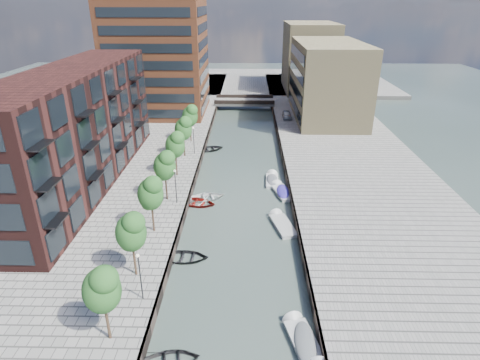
{
  "coord_description": "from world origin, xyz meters",
  "views": [
    {
      "loc": [
        0.9,
        -16.46,
        22.32
      ],
      "look_at": [
        0.0,
        25.0,
        3.5
      ],
      "focal_mm": 30.0,
      "sensor_mm": 36.0,
      "label": 1
    }
  ],
  "objects_px": {
    "bridge": "(245,102)",
    "sloop_2": "(197,204)",
    "tree_6": "(190,115)",
    "sloop_3": "(206,200)",
    "tree_5": "(183,128)",
    "tree_0": "(101,288)",
    "motorboat_2": "(281,224)",
    "sloop_0": "(185,259)",
    "sloop_4": "(209,150)",
    "tree_1": "(131,230)",
    "motorboat_3": "(282,191)",
    "tree_2": "(150,192)",
    "motorboat_1": "(303,340)",
    "tree_3": "(164,165)",
    "car": "(287,115)",
    "tree_4": "(175,144)",
    "motorboat_4": "(272,180)"
  },
  "relations": [
    {
      "from": "tree_0",
      "to": "sloop_0",
      "type": "height_order",
      "value": "tree_0"
    },
    {
      "from": "tree_0",
      "to": "sloop_2",
      "type": "bearing_deg",
      "value": 81.12
    },
    {
      "from": "sloop_4",
      "to": "sloop_3",
      "type": "bearing_deg",
      "value": 163.94
    },
    {
      "from": "tree_5",
      "to": "motorboat_2",
      "type": "height_order",
      "value": "tree_5"
    },
    {
      "from": "tree_4",
      "to": "motorboat_1",
      "type": "relative_size",
      "value": 1.16
    },
    {
      "from": "tree_4",
      "to": "motorboat_4",
      "type": "distance_m",
      "value": 13.65
    },
    {
      "from": "tree_4",
      "to": "motorboat_2",
      "type": "xyz_separation_m",
      "value": [
        13.04,
        -10.88,
        -5.21
      ]
    },
    {
      "from": "tree_3",
      "to": "motorboat_3",
      "type": "distance_m",
      "value": 15.09
    },
    {
      "from": "tree_5",
      "to": "tree_6",
      "type": "height_order",
      "value": "same"
    },
    {
      "from": "tree_0",
      "to": "sloop_0",
      "type": "xyz_separation_m",
      "value": [
        3.55,
        10.56,
        -5.31
      ]
    },
    {
      "from": "tree_1",
      "to": "sloop_4",
      "type": "relative_size",
      "value": 1.25
    },
    {
      "from": "tree_1",
      "to": "motorboat_2",
      "type": "xyz_separation_m",
      "value": [
        13.04,
        10.12,
        -5.21
      ]
    },
    {
      "from": "bridge",
      "to": "tree_0",
      "type": "relative_size",
      "value": 2.18
    },
    {
      "from": "tree_5",
      "to": "motorboat_1",
      "type": "distance_m",
      "value": 37.03
    },
    {
      "from": "tree_3",
      "to": "tree_6",
      "type": "xyz_separation_m",
      "value": [
        0.0,
        21.0,
        0.0
      ]
    },
    {
      "from": "sloop_4",
      "to": "motorboat_3",
      "type": "xyz_separation_m",
      "value": [
        10.55,
        -15.26,
        0.2
      ]
    },
    {
      "from": "bridge",
      "to": "tree_3",
      "type": "bearing_deg",
      "value": -100.25
    },
    {
      "from": "tree_4",
      "to": "motorboat_3",
      "type": "height_order",
      "value": "tree_4"
    },
    {
      "from": "tree_0",
      "to": "sloop_2",
      "type": "xyz_separation_m",
      "value": [
        3.37,
        21.55,
        -5.31
      ]
    },
    {
      "from": "sloop_2",
      "to": "motorboat_3",
      "type": "xyz_separation_m",
      "value": [
        10.28,
        3.35,
        0.2
      ]
    },
    {
      "from": "sloop_0",
      "to": "sloop_4",
      "type": "relative_size",
      "value": 0.94
    },
    {
      "from": "bridge",
      "to": "sloop_2",
      "type": "bearing_deg",
      "value": -96.31
    },
    {
      "from": "tree_5",
      "to": "bridge",
      "type": "bearing_deg",
      "value": 75.56
    },
    {
      "from": "motorboat_1",
      "to": "tree_2",
      "type": "bearing_deg",
      "value": 135.54
    },
    {
      "from": "bridge",
      "to": "sloop_0",
      "type": "relative_size",
      "value": 2.91
    },
    {
      "from": "tree_0",
      "to": "motorboat_2",
      "type": "bearing_deg",
      "value": 52.7
    },
    {
      "from": "sloop_3",
      "to": "car",
      "type": "relative_size",
      "value": 1.11
    },
    {
      "from": "tree_0",
      "to": "car",
      "type": "height_order",
      "value": "tree_0"
    },
    {
      "from": "tree_6",
      "to": "sloop_2",
      "type": "relative_size",
      "value": 1.29
    },
    {
      "from": "tree_6",
      "to": "sloop_3",
      "type": "distance_m",
      "value": 20.34
    },
    {
      "from": "bridge",
      "to": "sloop_3",
      "type": "distance_m",
      "value": 45.35
    },
    {
      "from": "car",
      "to": "tree_1",
      "type": "bearing_deg",
      "value": -109.27
    },
    {
      "from": "sloop_2",
      "to": "sloop_4",
      "type": "bearing_deg",
      "value": 14.45
    },
    {
      "from": "motorboat_1",
      "to": "tree_5",
      "type": "bearing_deg",
      "value": 111.42
    },
    {
      "from": "tree_1",
      "to": "motorboat_3",
      "type": "distance_m",
      "value": 23.08
    },
    {
      "from": "tree_0",
      "to": "sloop_4",
      "type": "height_order",
      "value": "tree_0"
    },
    {
      "from": "tree_1",
      "to": "motorboat_1",
      "type": "height_order",
      "value": "tree_1"
    },
    {
      "from": "tree_5",
      "to": "motorboat_1",
      "type": "bearing_deg",
      "value": -68.58
    },
    {
      "from": "motorboat_2",
      "to": "motorboat_3",
      "type": "relative_size",
      "value": 1.03
    },
    {
      "from": "tree_0",
      "to": "sloop_3",
      "type": "bearing_deg",
      "value": 79.2
    },
    {
      "from": "tree_1",
      "to": "tree_4",
      "type": "xyz_separation_m",
      "value": [
        0.0,
        21.0,
        0.0
      ]
    },
    {
      "from": "sloop_0",
      "to": "motorboat_3",
      "type": "bearing_deg",
      "value": -33.95
    },
    {
      "from": "bridge",
      "to": "motorboat_1",
      "type": "distance_m",
      "value": 67.33
    },
    {
      "from": "bridge",
      "to": "tree_5",
      "type": "bearing_deg",
      "value": -104.44
    },
    {
      "from": "sloop_2",
      "to": "sloop_0",
      "type": "bearing_deg",
      "value": -165.38
    },
    {
      "from": "sloop_3",
      "to": "motorboat_4",
      "type": "bearing_deg",
      "value": -76.49
    },
    {
      "from": "tree_0",
      "to": "tree_2",
      "type": "distance_m",
      "value": 14.0
    },
    {
      "from": "motorboat_3",
      "to": "motorboat_4",
      "type": "xyz_separation_m",
      "value": [
        -1.0,
        3.58,
        -0.01
      ]
    },
    {
      "from": "tree_2",
      "to": "sloop_2",
      "type": "bearing_deg",
      "value": 65.96
    },
    {
      "from": "sloop_0",
      "to": "sloop_4",
      "type": "bearing_deg",
      "value": 2.08
    }
  ]
}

